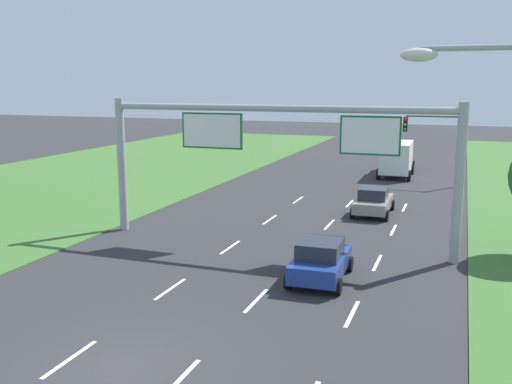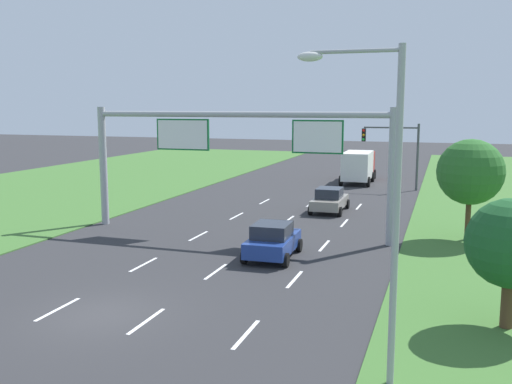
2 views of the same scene
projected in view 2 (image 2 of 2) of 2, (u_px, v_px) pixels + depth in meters
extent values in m
plane|color=#2D2D30|center=(101.00, 315.00, 19.41)|extent=(200.00, 200.00, 0.00)
cube|color=white|center=(58.00, 309.00, 19.96)|extent=(0.14, 2.40, 0.01)
cube|color=white|center=(144.00, 264.00, 25.59)|extent=(0.14, 2.40, 0.01)
cube|color=white|center=(199.00, 236.00, 31.22)|extent=(0.14, 2.40, 0.01)
cube|color=white|center=(237.00, 216.00, 36.84)|extent=(0.14, 2.40, 0.01)
cube|color=white|center=(265.00, 201.00, 42.47)|extent=(0.14, 2.40, 0.01)
cube|color=white|center=(147.00, 321.00, 18.86)|extent=(0.14, 2.40, 0.01)
cube|color=white|center=(216.00, 271.00, 24.49)|extent=(0.14, 2.40, 0.01)
cube|color=white|center=(259.00, 241.00, 30.12)|extent=(0.14, 2.40, 0.01)
cube|color=white|center=(289.00, 219.00, 35.75)|extent=(0.14, 2.40, 0.01)
cube|color=white|center=(310.00, 204.00, 41.38)|extent=(0.14, 2.40, 0.01)
cube|color=white|center=(246.00, 334.00, 17.77)|extent=(0.14, 2.40, 0.01)
cube|color=white|center=(295.00, 279.00, 23.40)|extent=(0.14, 2.40, 0.01)
cube|color=white|center=(324.00, 246.00, 29.03)|extent=(0.14, 2.40, 0.01)
cube|color=white|center=(344.00, 223.00, 34.66)|extent=(0.14, 2.40, 0.01)
cube|color=white|center=(359.00, 207.00, 40.28)|extent=(0.14, 2.40, 0.01)
cube|color=navy|center=(273.00, 244.00, 26.68)|extent=(2.03, 3.99, 0.70)
cube|color=#232833|center=(272.00, 230.00, 26.41)|extent=(1.71, 1.98, 0.65)
cylinder|color=black|center=(261.00, 243.00, 28.34)|extent=(0.24, 0.65, 0.64)
cylinder|color=black|center=(299.00, 245.00, 27.80)|extent=(0.24, 0.65, 0.64)
cylinder|color=black|center=(244.00, 257.00, 25.66)|extent=(0.24, 0.65, 0.64)
cylinder|color=black|center=(286.00, 260.00, 25.13)|extent=(0.24, 0.65, 0.64)
cube|color=gray|center=(330.00, 202.00, 38.34)|extent=(1.93, 4.21, 0.64)
cube|color=#232833|center=(329.00, 193.00, 38.11)|extent=(1.61, 1.89, 0.67)
cylinder|color=black|center=(320.00, 202.00, 40.14)|extent=(0.22, 0.64, 0.64)
cylinder|color=black|center=(348.00, 204.00, 39.55)|extent=(0.22, 0.64, 0.64)
cylinder|color=black|center=(310.00, 210.00, 37.23)|extent=(0.22, 0.64, 0.64)
cylinder|color=black|center=(340.00, 212.00, 36.64)|extent=(0.22, 0.64, 0.64)
cube|color=#B21E19|center=(362.00, 163.00, 55.45)|extent=(2.25, 2.15, 2.20)
cube|color=silver|center=(358.00, 165.00, 51.96)|extent=(2.47, 5.00, 2.46)
cylinder|color=black|center=(351.00, 173.00, 56.42)|extent=(0.30, 0.91, 0.90)
cylinder|color=black|center=(374.00, 174.00, 55.76)|extent=(0.30, 0.91, 0.90)
cylinder|color=black|center=(347.00, 176.00, 54.27)|extent=(0.30, 0.91, 0.90)
cylinder|color=black|center=(373.00, 177.00, 53.56)|extent=(0.30, 0.91, 0.90)
cylinder|color=black|center=(341.00, 181.00, 50.73)|extent=(0.30, 0.91, 0.90)
cylinder|color=black|center=(368.00, 182.00, 50.03)|extent=(0.30, 0.91, 0.90)
cylinder|color=#9EA0A5|center=(103.00, 166.00, 33.88)|extent=(0.44, 0.44, 7.00)
cylinder|color=#9EA0A5|center=(392.00, 177.00, 28.63)|extent=(0.44, 0.44, 7.00)
cylinder|color=#9EA0A5|center=(235.00, 114.00, 30.79)|extent=(16.80, 0.32, 0.32)
cube|color=#0C5B28|center=(183.00, 135.00, 31.95)|extent=(3.17, 0.12, 1.75)
cube|color=white|center=(182.00, 135.00, 31.88)|extent=(3.01, 0.01, 1.59)
cube|color=#0C5B28|center=(318.00, 137.00, 29.54)|extent=(2.70, 0.12, 1.75)
cube|color=white|center=(317.00, 137.00, 29.48)|extent=(2.54, 0.01, 1.59)
cylinder|color=#47494F|center=(417.00, 157.00, 47.59)|extent=(0.20, 0.20, 5.60)
cylinder|color=#47494F|center=(391.00, 128.00, 47.93)|extent=(4.50, 0.14, 0.14)
cube|color=black|center=(364.00, 135.00, 48.73)|extent=(0.32, 0.36, 1.10)
sphere|color=red|center=(364.00, 131.00, 48.48)|extent=(0.22, 0.22, 0.22)
sphere|color=orange|center=(364.00, 135.00, 48.54)|extent=(0.22, 0.22, 0.22)
sphere|color=green|center=(363.00, 139.00, 48.59)|extent=(0.22, 0.22, 0.22)
cylinder|color=#9EA0A5|center=(396.00, 222.00, 13.89)|extent=(0.18, 0.18, 8.50)
cylinder|color=#9EA0A5|center=(355.00, 51.00, 13.62)|extent=(2.20, 0.10, 0.10)
ellipsoid|color=silver|center=(310.00, 57.00, 13.98)|extent=(0.64, 0.32, 0.24)
cylinder|color=#513823|center=(507.00, 303.00, 18.07)|extent=(0.40, 0.40, 1.75)
sphere|color=#1B5225|center=(511.00, 243.00, 17.78)|extent=(2.84, 2.84, 2.84)
cylinder|color=#513823|center=(468.00, 219.00, 29.95)|extent=(0.28, 0.28, 2.38)
sphere|color=#296226|center=(471.00, 172.00, 29.58)|extent=(3.43, 3.43, 3.43)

